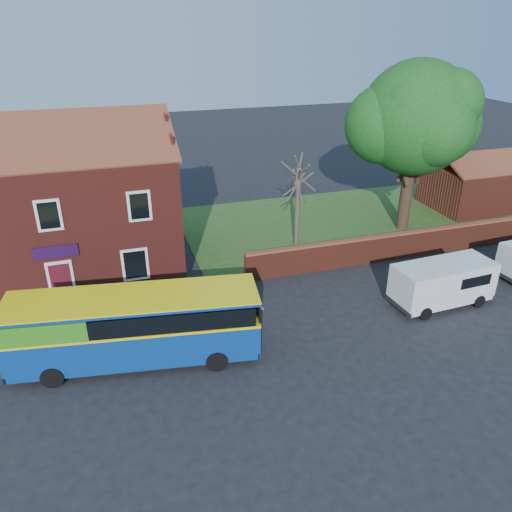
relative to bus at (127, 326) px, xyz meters
name	(u,v)px	position (x,y,z in m)	size (l,w,h in m)	color
ground	(247,369)	(4.33, -1.95, -1.68)	(120.00, 120.00, 0.00)	black
pavement	(64,321)	(-2.67, 3.80, -1.62)	(18.00, 3.50, 0.12)	gray
kerb	(63,342)	(-2.67, 2.05, -1.61)	(18.00, 0.15, 0.14)	slate
grass_strip	(373,218)	(17.33, 11.05, -1.66)	(26.00, 12.00, 0.04)	#426B28
shop_building	(56,210)	(-2.69, 9.54, 1.73)	(12.30, 8.13, 10.50)	maroon
boundary_wall	(426,242)	(17.33, 5.05, -0.87)	(22.00, 0.38, 1.60)	maroon
outbuilding	(485,184)	(26.33, 11.05, -0.07)	(8.20, 5.06, 4.17)	maroon
bus	(127,326)	(0.00, 0.00, 0.00)	(9.96, 3.88, 2.96)	navy
van_near	(443,282)	(14.70, 0.02, -0.49)	(4.96, 2.24, 2.13)	silver
large_tree	(415,121)	(18.36, 9.13, 5.23)	(8.66, 6.85, 10.56)	black
bare_tree	(297,205)	(10.42, 8.08, 1.12)	(2.05, 2.44, 5.47)	#4C4238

